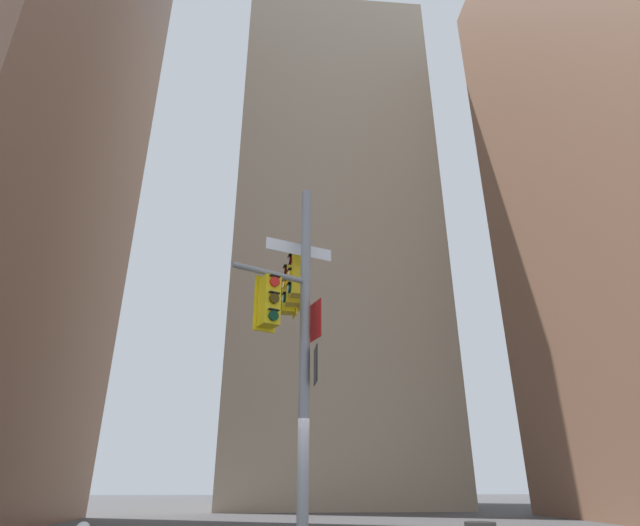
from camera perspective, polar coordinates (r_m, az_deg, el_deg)
name	(u,v)px	position (r m, az deg, el deg)	size (l,w,h in m)	color
building_mid_block	(331,242)	(39.26, 1.23, 2.37)	(13.73, 13.73, 37.35)	tan
signal_pole_assembly	(294,313)	(10.92, -2.99, -5.69)	(2.11, 3.22, 7.48)	gray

